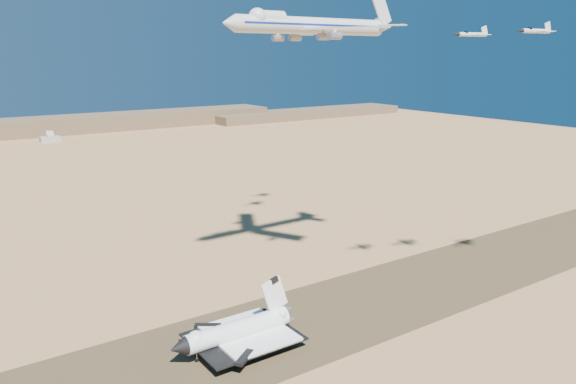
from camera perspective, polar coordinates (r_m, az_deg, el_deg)
ground at (r=186.78m, az=-3.18°, el=-14.64°), size 1200.00×1200.00×0.00m
runway at (r=186.76m, az=-3.18°, el=-14.63°), size 600.00×50.00×0.06m
ridgeline at (r=689.31m, az=-21.93°, el=6.10°), size 960.00×90.00×18.00m
shuttle at (r=178.97m, az=-5.21°, el=-14.00°), size 42.09×25.55×20.81m
carrier_747 at (r=209.66m, az=2.03°, el=16.54°), size 76.12×59.13×19.00m
crew_a at (r=179.64m, az=-1.66°, el=-15.54°), size 0.41×0.62×1.68m
crew_b at (r=180.71m, az=-2.29°, el=-15.32°), size 0.77×1.02×1.86m
crew_c at (r=177.03m, az=-2.32°, el=-15.99°), size 1.04×1.19×1.82m
chase_jet_a at (r=191.76m, az=18.17°, el=14.98°), size 14.01×7.83×3.51m
chase_jet_b at (r=204.71m, az=23.82°, el=14.75°), size 15.83×8.70×3.95m
chase_jet_d at (r=258.81m, az=0.91°, el=16.30°), size 14.69×8.03×3.66m
chase_jet_e at (r=281.59m, az=1.46°, el=15.75°), size 13.91×7.66×3.47m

